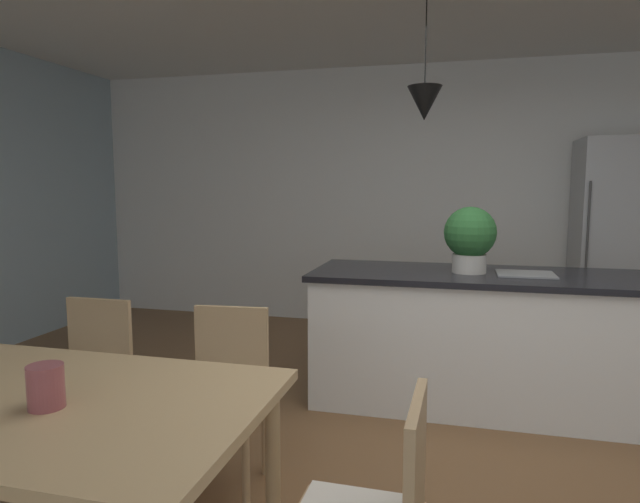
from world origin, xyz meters
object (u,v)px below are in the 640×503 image
(refrigerator, at_px, (616,245))
(chair_far_left, at_px, (86,378))
(potted_plant_on_island, at_px, (470,237))
(kitchen_island, at_px, (489,338))
(vase_on_dining_table, at_px, (46,386))
(chair_far_right, at_px, (224,392))
(dining_table, at_px, (17,413))

(refrigerator, bearing_deg, chair_far_left, -136.86)
(potted_plant_on_island, bearing_deg, kitchen_island, -0.00)
(kitchen_island, bearing_deg, refrigerator, 55.44)
(kitchen_island, bearing_deg, vase_on_dining_table, -123.22)
(chair_far_right, bearing_deg, potted_plant_on_island, 49.53)
(dining_table, height_order, potted_plant_on_island, potted_plant_on_island)
(chair_far_left, xyz_separation_m, kitchen_island, (2.09, 1.36, -0.01))
(dining_table, bearing_deg, chair_far_right, 65.73)
(dining_table, bearing_deg, refrigerator, 53.86)
(dining_table, bearing_deg, chair_far_left, 114.53)
(dining_table, relative_size, potted_plant_on_island, 4.00)
(dining_table, relative_size, kitchen_island, 0.74)
(chair_far_left, height_order, chair_far_right, same)
(refrigerator, bearing_deg, chair_far_right, -128.99)
(chair_far_left, relative_size, chair_far_right, 1.00)
(dining_table, xyz_separation_m, potted_plant_on_island, (1.55, 2.22, 0.46))
(chair_far_right, bearing_deg, chair_far_left, 179.98)
(vase_on_dining_table, bearing_deg, dining_table, 159.77)
(chair_far_left, distance_m, chair_far_right, 0.78)
(dining_table, xyz_separation_m, vase_on_dining_table, (0.19, -0.07, 0.14))
(chair_far_right, distance_m, potted_plant_on_island, 1.91)
(chair_far_right, relative_size, refrigerator, 0.46)
(chair_far_right, bearing_deg, refrigerator, 51.01)
(refrigerator, bearing_deg, vase_on_dining_table, -123.79)
(chair_far_right, xyz_separation_m, potted_plant_on_island, (1.16, 1.36, 0.67))
(potted_plant_on_island, bearing_deg, vase_on_dining_table, -120.63)
(chair_far_right, height_order, kitchen_island, kitchen_island)
(chair_far_left, height_order, refrigerator, refrigerator)
(dining_table, distance_m, kitchen_island, 2.80)
(chair_far_left, xyz_separation_m, refrigerator, (3.25, 3.04, 0.47))
(kitchen_island, xyz_separation_m, potted_plant_on_island, (-0.14, 0.00, 0.68))
(vase_on_dining_table, bearing_deg, potted_plant_on_island, 59.37)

